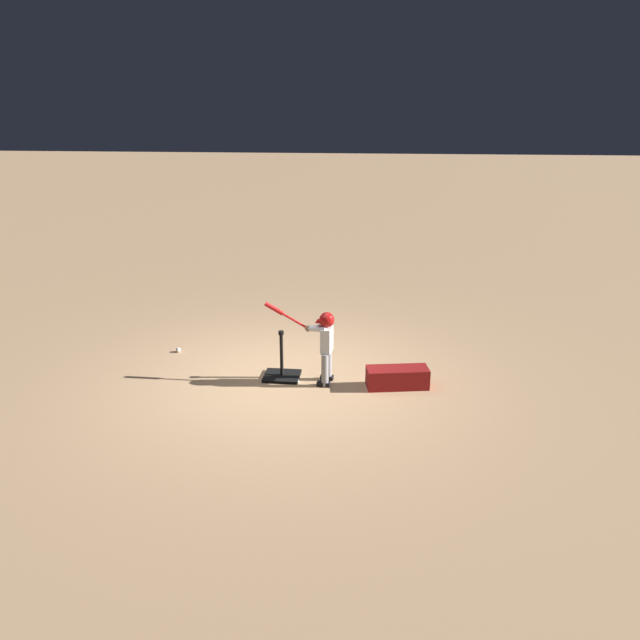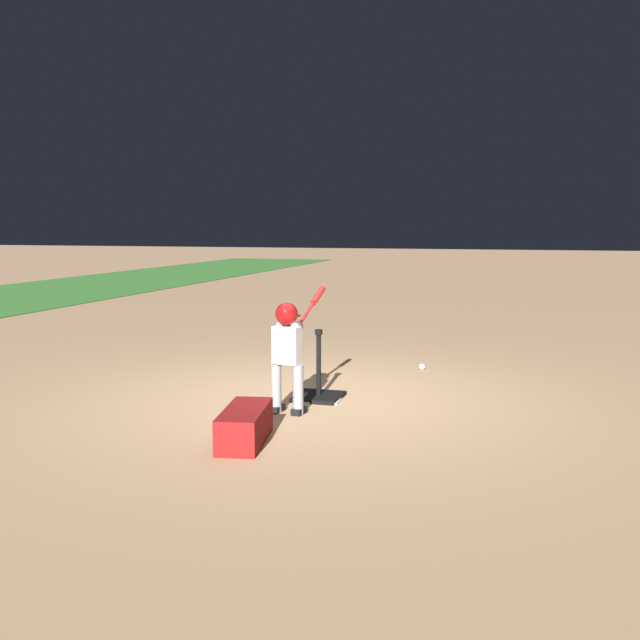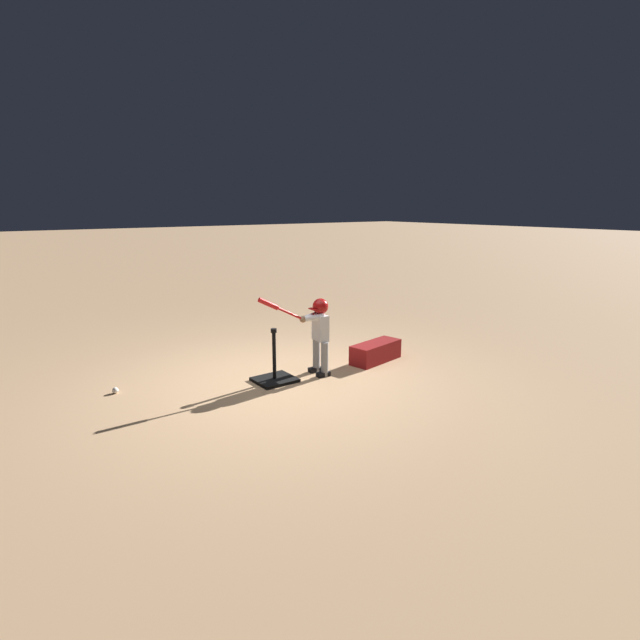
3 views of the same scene
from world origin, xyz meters
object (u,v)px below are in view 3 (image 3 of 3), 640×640
batting_tee (275,375)px  equipment_bag (376,352)px  baseball (115,390)px  batter_child (318,327)px

batting_tee → equipment_bag: size_ratio=0.84×
batting_tee → baseball: 1.94m
batter_child → baseball: (2.39, -0.89, -0.62)m
batting_tee → equipment_bag: 1.64m
baseball → equipment_bag: bearing=164.8°
batter_child → equipment_bag: 1.14m
batting_tee → baseball: batting_tee is taller
batting_tee → batter_child: batter_child is taller
batter_child → batting_tee: bearing=-10.4°
batting_tee → batter_child: 0.85m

